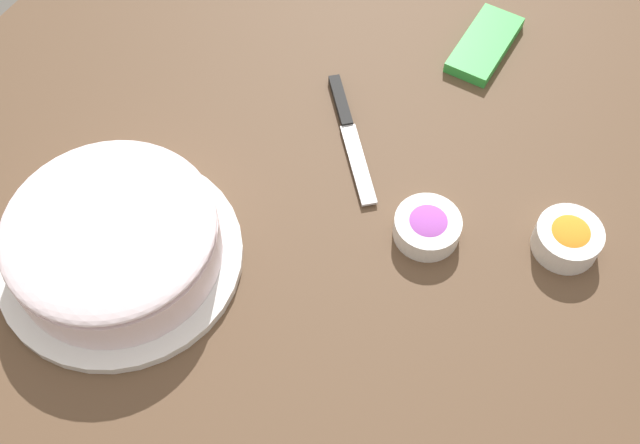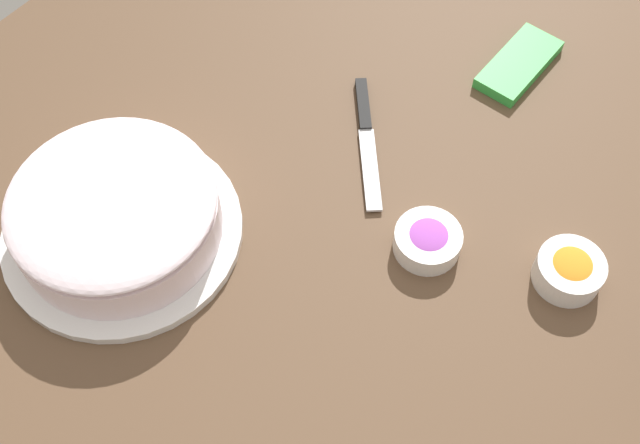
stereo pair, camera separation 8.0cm
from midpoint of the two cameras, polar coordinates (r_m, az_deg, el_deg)
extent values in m
plane|color=brown|center=(1.06, 9.85, -1.21)|extent=(1.54, 1.54, 0.00)
cylinder|color=white|center=(1.07, -12.10, -0.81)|extent=(0.32, 0.32, 0.01)
cylinder|color=brown|center=(1.04, -12.40, 0.07)|extent=(0.25, 0.25, 0.05)
cylinder|color=white|center=(1.04, -12.45, 0.22)|extent=(0.27, 0.27, 0.06)
ellipsoid|color=white|center=(1.00, -12.85, 1.38)|extent=(0.27, 0.27, 0.04)
cube|color=silver|center=(1.11, 5.74, 3.72)|extent=(0.12, 0.11, 0.00)
cube|color=black|center=(1.18, 5.13, 8.38)|extent=(0.08, 0.08, 0.01)
cylinder|color=white|center=(1.04, 10.02, -1.51)|extent=(0.09, 0.09, 0.03)
cylinder|color=#B251C6|center=(1.04, 10.05, -1.40)|extent=(0.07, 0.07, 0.01)
ellipsoid|color=#B251C6|center=(1.03, 10.11, -1.20)|extent=(0.06, 0.06, 0.02)
cylinder|color=white|center=(1.06, 19.74, -3.52)|extent=(0.09, 0.09, 0.04)
cylinder|color=orange|center=(1.05, 19.86, -3.33)|extent=(0.07, 0.07, 0.01)
ellipsoid|color=orange|center=(1.05, 19.97, -3.14)|extent=(0.06, 0.06, 0.02)
cube|color=green|center=(1.27, 16.07, 10.88)|extent=(0.15, 0.07, 0.02)
camera|label=1|loc=(0.04, -87.75, 3.59)|focal=43.93mm
camera|label=2|loc=(0.04, 92.25, -3.59)|focal=43.93mm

